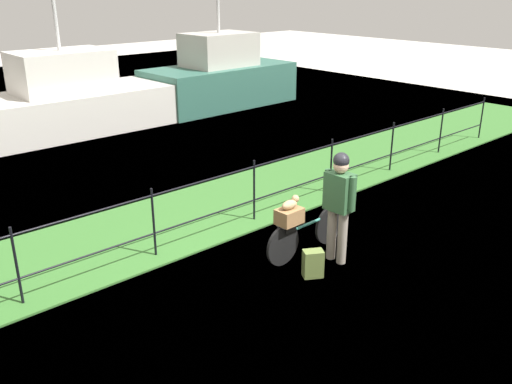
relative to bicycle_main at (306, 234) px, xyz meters
name	(u,v)px	position (x,y,z in m)	size (l,w,h in m)	color
ground_plane	(304,288)	(-0.76, -0.69, -0.33)	(60.00, 60.00, 0.00)	beige
grass_strip	(178,220)	(-0.76, 2.33, -0.32)	(27.00, 2.40, 0.03)	#38702D
harbor_water	(36,145)	(-0.76, 8.70, -0.33)	(30.00, 30.00, 0.00)	#60849E
iron_fence	(207,201)	(-0.76, 1.45, 0.31)	(18.04, 0.04, 1.10)	black
bicycle_main	(306,234)	(0.00, 0.00, 0.00)	(1.68, 0.17, 0.63)	black
wooden_crate	(289,216)	(-0.38, -0.01, 0.41)	(0.38, 0.27, 0.23)	olive
terrier_dog	(291,203)	(-0.36, -0.01, 0.60)	(0.32, 0.15, 0.18)	tan
cyclist_person	(339,198)	(0.18, -0.45, 0.67)	(0.27, 0.54, 1.68)	gray
backpack_on_paving	(313,264)	(-0.43, -0.54, -0.13)	(0.28, 0.18, 0.40)	olive
mooring_bollard	(348,192)	(2.16, 0.95, -0.15)	(0.20, 0.20, 0.37)	#38383D
moored_boat_near	(220,79)	(5.78, 9.39, 0.56)	(5.14, 2.41, 3.96)	#336656
moored_boat_mid	(66,103)	(0.46, 9.42, 0.48)	(5.67, 2.34, 3.81)	silver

